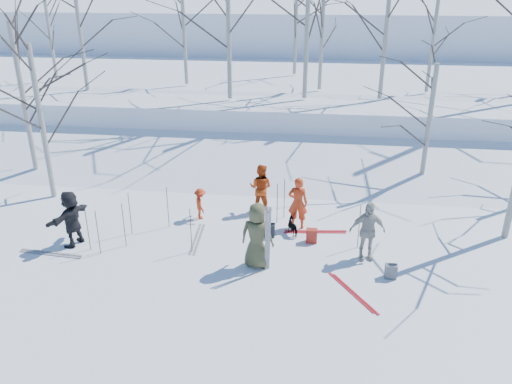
# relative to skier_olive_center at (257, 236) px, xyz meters

# --- Properties ---
(ground) EXTENTS (120.00, 120.00, 0.00)m
(ground) POSITION_rel_skier_olive_center_xyz_m (-0.28, 0.49, -0.91)
(ground) COLOR white
(ground) RESTS_ON ground
(snow_ramp) EXTENTS (70.00, 9.49, 4.12)m
(snow_ramp) POSITION_rel_skier_olive_center_xyz_m (-0.28, 7.49, -0.76)
(snow_ramp) COLOR white
(snow_ramp) RESTS_ON ground
(snow_plateau) EXTENTS (70.00, 18.00, 2.20)m
(snow_plateau) POSITION_rel_skier_olive_center_xyz_m (-0.28, 17.49, 0.09)
(snow_plateau) COLOR white
(snow_plateau) RESTS_ON ground
(far_hill) EXTENTS (90.00, 30.00, 6.00)m
(far_hill) POSITION_rel_skier_olive_center_xyz_m (-0.28, 38.49, 1.09)
(far_hill) COLOR white
(far_hill) RESTS_ON ground
(skier_olive_center) EXTENTS (0.97, 0.71, 1.82)m
(skier_olive_center) POSITION_rel_skier_olive_center_xyz_m (0.00, 0.00, 0.00)
(skier_olive_center) COLOR #444529
(skier_olive_center) RESTS_ON ground
(skier_red_north) EXTENTS (0.63, 0.43, 1.66)m
(skier_red_north) POSITION_rel_skier_olive_center_xyz_m (0.95, 2.39, -0.08)
(skier_red_north) COLOR red
(skier_red_north) RESTS_ON ground
(skier_redor_behind) EXTENTS (0.90, 0.77, 1.62)m
(skier_redor_behind) POSITION_rel_skier_olive_center_xyz_m (-0.31, 3.49, -0.10)
(skier_redor_behind) COLOR #B63A0E
(skier_redor_behind) RESTS_ON ground
(skier_red_seated) EXTENTS (0.62, 0.76, 1.03)m
(skier_red_seated) POSITION_rel_skier_olive_center_xyz_m (-2.16, 2.65, -0.39)
(skier_red_seated) COLOR red
(skier_red_seated) RESTS_ON ground
(skier_cream_east) EXTENTS (1.04, 0.56, 1.68)m
(skier_cream_east) POSITION_rel_skier_olive_center_xyz_m (2.91, 0.77, -0.07)
(skier_cream_east) COLOR beige
(skier_cream_east) RESTS_ON ground
(skier_grey_west) EXTENTS (0.92, 1.63, 1.67)m
(skier_grey_west) POSITION_rel_skier_olive_center_xyz_m (-5.40, 0.50, -0.07)
(skier_grey_west) COLOR black
(skier_grey_west) RESTS_ON ground
(dog) EXTENTS (0.56, 0.66, 0.51)m
(dog) POSITION_rel_skier_olive_center_xyz_m (0.87, 1.93, -0.65)
(dog) COLOR black
(dog) RESTS_ON ground
(upright_ski_left) EXTENTS (0.09, 0.16, 1.90)m
(upright_ski_left) POSITION_rel_skier_olive_center_xyz_m (0.27, -0.22, 0.04)
(upright_ski_left) COLOR silver
(upright_ski_left) RESTS_ON ground
(upright_ski_right) EXTENTS (0.13, 0.23, 1.89)m
(upright_ski_right) POSITION_rel_skier_olive_center_xyz_m (0.34, -0.21, 0.04)
(upright_ski_right) COLOR silver
(upright_ski_right) RESTS_ON ground
(ski_pair_a) EXTENTS (1.91, 2.08, 0.02)m
(ski_pair_a) POSITION_rel_skier_olive_center_xyz_m (2.50, -0.98, -0.90)
(ski_pair_a) COLOR red
(ski_pair_a) RESTS_ON ground
(ski_pair_b) EXTENTS (0.64, 1.95, 0.02)m
(ski_pair_b) POSITION_rel_skier_olive_center_xyz_m (1.53, 2.15, -0.90)
(ski_pair_b) COLOR red
(ski_pair_b) RESTS_ON ground
(ski_pair_c) EXTENTS (0.46, 1.93, 0.02)m
(ski_pair_c) POSITION_rel_skier_olive_center_xyz_m (-1.94, 1.25, -0.90)
(ski_pair_c) COLOR silver
(ski_pair_c) RESTS_ON ground
(ski_pair_d) EXTENTS (0.51, 1.93, 0.02)m
(ski_pair_d) POSITION_rel_skier_olive_center_xyz_m (-5.83, -0.13, -0.90)
(ski_pair_d) COLOR silver
(ski_pair_d) RESTS_ON ground
(ski_pole_a) EXTENTS (0.02, 0.02, 1.34)m
(ski_pole_a) POSITION_rel_skier_olive_center_xyz_m (-3.01, 1.93, -0.24)
(ski_pole_a) COLOR black
(ski_pole_a) RESTS_ON ground
(ski_pole_b) EXTENTS (0.02, 0.02, 1.34)m
(ski_pole_b) POSITION_rel_skier_olive_center_xyz_m (3.02, 0.90, -0.24)
(ski_pole_b) COLOR black
(ski_pole_b) RESTS_ON ground
(ski_pole_c) EXTENTS (0.02, 0.02, 1.34)m
(ski_pole_c) POSITION_rel_skier_olive_center_xyz_m (0.31, 2.64, -0.24)
(ski_pole_c) COLOR black
(ski_pole_c) RESTS_ON ground
(ski_pole_d) EXTENTS (0.02, 0.02, 1.34)m
(ski_pole_d) POSITION_rel_skier_olive_center_xyz_m (-4.44, 0.06, -0.24)
(ski_pole_d) COLOR black
(ski_pole_d) RESTS_ON ground
(ski_pole_e) EXTENTS (0.02, 0.02, 1.34)m
(ski_pole_e) POSITION_rel_skier_olive_center_xyz_m (-3.99, 1.33, -0.24)
(ski_pole_e) COLOR black
(ski_pole_e) RESTS_ON ground
(ski_pole_f) EXTENTS (0.02, 0.02, 1.34)m
(ski_pole_f) POSITION_rel_skier_olive_center_xyz_m (-4.83, 0.26, -0.24)
(ski_pole_f) COLOR black
(ski_pole_f) RESTS_ON ground
(ski_pole_g) EXTENTS (0.02, 0.02, 1.34)m
(ski_pole_g) POSITION_rel_skier_olive_center_xyz_m (2.74, 1.34, -0.24)
(ski_pole_g) COLOR black
(ski_pole_g) RESTS_ON ground
(ski_pole_h) EXTENTS (0.02, 0.02, 1.34)m
(ski_pole_h) POSITION_rel_skier_olive_center_xyz_m (-1.92, 0.50, -0.24)
(ski_pole_h) COLOR black
(ski_pole_h) RESTS_ON ground
(ski_pole_i) EXTENTS (0.02, 0.02, 1.34)m
(ski_pole_i) POSITION_rel_skier_olive_center_xyz_m (0.50, 3.05, -0.24)
(ski_pole_i) COLOR black
(ski_pole_i) RESTS_ON ground
(ski_pole_j) EXTENTS (0.02, 0.02, 1.34)m
(ski_pole_j) POSITION_rel_skier_olive_center_xyz_m (-3.89, 0.58, -0.24)
(ski_pole_j) COLOR black
(ski_pole_j) RESTS_ON ground
(backpack_red) EXTENTS (0.32, 0.22, 0.42)m
(backpack_red) POSITION_rel_skier_olive_center_xyz_m (1.42, 1.49, -0.70)
(backpack_red) COLOR #A12518
(backpack_red) RESTS_ON ground
(backpack_grey) EXTENTS (0.30, 0.20, 0.38)m
(backpack_grey) POSITION_rel_skier_olive_center_xyz_m (3.49, -0.16, -0.72)
(backpack_grey) COLOR #5B5F63
(backpack_grey) RESTS_ON ground
(backpack_dark) EXTENTS (0.34, 0.24, 0.40)m
(backpack_dark) POSITION_rel_skier_olive_center_xyz_m (0.15, 1.70, -0.71)
(backpack_dark) COLOR black
(backpack_dark) RESTS_ON ground
(birch_plateau_a) EXTENTS (3.62, 3.62, 4.31)m
(birch_plateau_a) POSITION_rel_skier_olive_center_xyz_m (-12.55, 13.85, 3.45)
(birch_plateau_a) COLOR silver
(birch_plateau_a) RESTS_ON snow_plateau
(birch_plateau_b) EXTENTS (4.55, 4.55, 5.65)m
(birch_plateau_b) POSITION_rel_skier_olive_center_xyz_m (-9.82, 11.65, 4.12)
(birch_plateau_b) COLOR silver
(birch_plateau_b) RESTS_ON snow_plateau
(birch_plateau_c) EXTENTS (4.13, 4.13, 5.05)m
(birch_plateau_c) POSITION_rel_skier_olive_center_xyz_m (-5.33, 13.52, 3.82)
(birch_plateau_c) COLOR silver
(birch_plateau_c) RESTS_ON snow_plateau
(birch_plateau_e) EXTENTS (4.61, 4.61, 5.73)m
(birch_plateau_e) POSITION_rel_skier_olive_center_xyz_m (4.13, 11.24, 4.16)
(birch_plateau_e) COLOR silver
(birch_plateau_e) RESTS_ON snow_plateau
(birch_plateau_f) EXTENTS (3.64, 3.64, 4.34)m
(birch_plateau_f) POSITION_rel_skier_olive_center_xyz_m (6.49, 13.05, 3.46)
(birch_plateau_f) COLOR silver
(birch_plateau_f) RESTS_ON snow_plateau
(birch_plateau_g) EXTENTS (5.14, 5.14, 6.48)m
(birch_plateau_g) POSITION_rel_skier_olive_center_xyz_m (0.78, 10.99, 4.53)
(birch_plateau_g) COLOR silver
(birch_plateau_g) RESTS_ON snow_plateau
(birch_plateau_i) EXTENTS (4.21, 4.21, 5.16)m
(birch_plateau_i) POSITION_rel_skier_olive_center_xyz_m (1.43, 13.02, 3.87)
(birch_plateau_i) COLOR silver
(birch_plateau_i) RESTS_ON snow_plateau
(birch_plateau_j) EXTENTS (4.37, 4.37, 5.39)m
(birch_plateau_j) POSITION_rel_skier_olive_center_xyz_m (-0.02, 17.16, 3.99)
(birch_plateau_j) COLOR silver
(birch_plateau_j) RESTS_ON snow_plateau
(birch_plateau_k) EXTENTS (4.91, 4.91, 6.16)m
(birch_plateau_k) POSITION_rel_skier_olive_center_xyz_m (-2.53, 10.44, 4.37)
(birch_plateau_k) COLOR silver
(birch_plateau_k) RESTS_ON snow_plateau
(birch_edge_a) EXTENTS (4.29, 4.29, 5.27)m
(birch_edge_a) POSITION_rel_skier_olive_center_xyz_m (-7.74, 3.71, 1.73)
(birch_edge_a) COLOR silver
(birch_edge_a) RESTS_ON ground
(birch_edge_d) EXTENTS (4.66, 4.66, 5.80)m
(birch_edge_d) POSITION_rel_skier_olive_center_xyz_m (-9.42, 5.56, 1.99)
(birch_edge_d) COLOR silver
(birch_edge_d) RESTS_ON ground
(birch_edge_e) EXTENTS (3.76, 3.76, 4.51)m
(birch_edge_e) POSITION_rel_skier_olive_center_xyz_m (5.34, 6.31, 1.35)
(birch_edge_e) COLOR silver
(birch_edge_e) RESTS_ON ground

